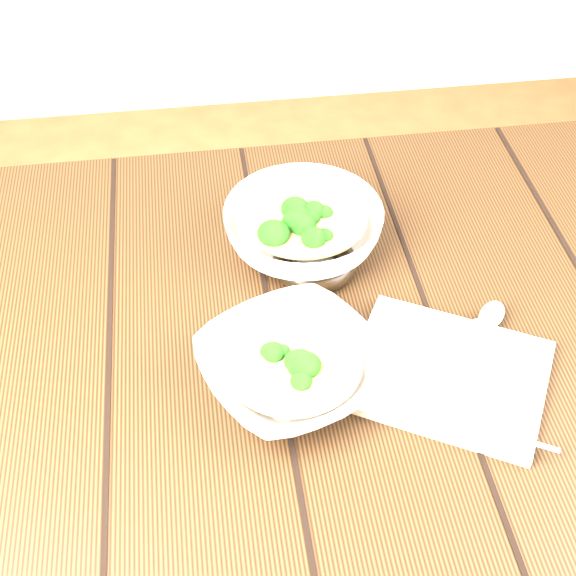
{
  "coord_description": "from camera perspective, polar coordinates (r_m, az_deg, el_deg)",
  "views": [
    {
      "loc": [
        -0.09,
        -0.66,
        1.49
      ],
      "look_at": [
        0.0,
        0.03,
        0.8
      ],
      "focal_mm": 50.0,
      "sensor_mm": 36.0,
      "label": 1
    }
  ],
  "objects": [
    {
      "name": "table",
      "position": [
        1.08,
        0.07,
        -7.35
      ],
      "size": [
        1.2,
        0.8,
        0.75
      ],
      "color": "black",
      "rests_on": "ground"
    },
    {
      "name": "soup_bowl_front",
      "position": [
        0.92,
        0.3,
        -5.61
      ],
      "size": [
        0.27,
        0.27,
        0.06
      ],
      "color": "silver",
      "rests_on": "table"
    },
    {
      "name": "soup_bowl_back",
      "position": [
        1.08,
        1.08,
        4.32
      ],
      "size": [
        0.22,
        0.22,
        0.08
      ],
      "color": "silver",
      "rests_on": "table"
    },
    {
      "name": "trivet",
      "position": [
        1.06,
        1.89,
        1.88
      ],
      "size": [
        0.13,
        0.13,
        0.03
      ],
      "primitive_type": "torus",
      "rotation": [
        0.0,
        0.0,
        0.19
      ],
      "color": "black",
      "rests_on": "table"
    },
    {
      "name": "napkin",
      "position": [
        0.96,
        11.29,
        -6.03
      ],
      "size": [
        0.28,
        0.27,
        0.01
      ],
      "primitive_type": "cube",
      "rotation": [
        0.0,
        0.0,
        -0.51
      ],
      "color": "beige",
      "rests_on": "table"
    },
    {
      "name": "spoon_left",
      "position": [
        0.97,
        12.08,
        -4.25
      ],
      "size": [
        0.15,
        0.14,
        0.01
      ],
      "color": "#B7B1A1",
      "rests_on": "napkin"
    },
    {
      "name": "spoon_right",
      "position": [
        1.0,
        13.6,
        -3.14
      ],
      "size": [
        0.13,
        0.16,
        0.01
      ],
      "color": "#B7B1A1",
      "rests_on": "napkin"
    }
  ]
}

